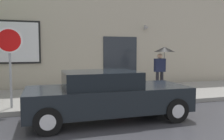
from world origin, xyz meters
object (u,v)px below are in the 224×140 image
at_px(pedestrian_with_umbrella, 163,56).
at_px(parked_car, 107,95).
at_px(stop_sign, 10,52).
at_px(fire_hydrant, 122,90).

bearing_deg(pedestrian_with_umbrella, parked_car, -137.97).
bearing_deg(parked_car, stop_sign, 150.21).
bearing_deg(stop_sign, pedestrian_with_umbrella, 14.59).
xyz_separation_m(parked_car, pedestrian_with_umbrella, (3.37, 3.04, 0.97)).
xyz_separation_m(parked_car, fire_hydrant, (0.97, 1.58, -0.16)).
distance_m(parked_car, pedestrian_with_umbrella, 4.64).
relative_size(fire_hydrant, stop_sign, 0.30).
relative_size(parked_car, pedestrian_with_umbrella, 2.28).
xyz_separation_m(pedestrian_with_umbrella, stop_sign, (-5.97, -1.55, 0.22)).
bearing_deg(stop_sign, fire_hydrant, 1.54).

